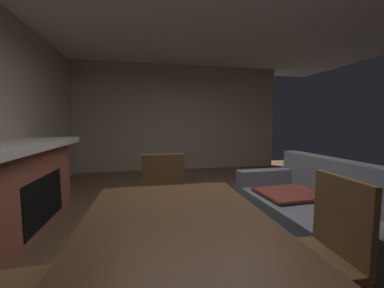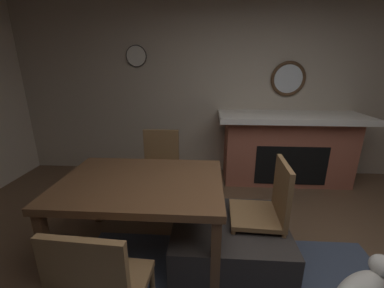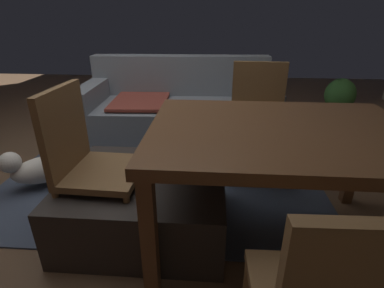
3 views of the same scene
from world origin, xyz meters
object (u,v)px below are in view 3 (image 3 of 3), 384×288
at_px(dining_chair_west, 87,157).
at_px(potted_plant, 339,97).
at_px(dining_table, 280,142).
at_px(tv_remote, 118,171).
at_px(small_dog, 42,168).
at_px(dining_chair_north, 258,114).
at_px(ottoman_coffee_table, 146,202).
at_px(couch, 179,111).

relative_size(dining_chair_west, potted_plant, 1.65).
distance_m(dining_table, potted_plant, 2.53).
bearing_deg(tv_remote, small_dog, 146.11).
distance_m(dining_chair_north, small_dog, 1.79).
bearing_deg(dining_chair_north, potted_plant, 47.82).
bearing_deg(dining_chair_north, dining_table, -90.33).
xyz_separation_m(dining_chair_north, potted_plant, (1.19, 1.32, -0.19)).
distance_m(ottoman_coffee_table, dining_table, 0.91).
height_order(couch, potted_plant, couch).
relative_size(tv_remote, small_dog, 0.29).
xyz_separation_m(ottoman_coffee_table, tv_remote, (-0.17, 0.04, 0.20)).
relative_size(potted_plant, small_dog, 1.02).
distance_m(dining_table, small_dog, 1.83).
distance_m(couch, dining_table, 1.78).
relative_size(ottoman_coffee_table, tv_remote, 6.13).
bearing_deg(dining_chair_west, small_dog, 142.87).
distance_m(tv_remote, potted_plant, 3.02).
bearing_deg(ottoman_coffee_table, dining_table, -3.97).
bearing_deg(tv_remote, ottoman_coffee_table, -19.71).
relative_size(dining_chair_north, potted_plant, 1.65).
bearing_deg(dining_table, potted_plant, 61.50).
bearing_deg(potted_plant, couch, -162.07).
xyz_separation_m(tv_remote, potted_plant, (2.15, 2.12, -0.05)).
height_order(couch, tv_remote, couch).
relative_size(dining_chair_north, small_dog, 1.68).
height_order(tv_remote, dining_chair_west, dining_chair_west).
xyz_separation_m(couch, dining_table, (0.74, -1.58, 0.35)).
xyz_separation_m(couch, potted_plant, (1.94, 0.63, 0.03)).
height_order(dining_chair_west, dining_chair_north, same).
height_order(tv_remote, small_dog, tv_remote).
bearing_deg(small_dog, dining_chair_west, -37.13).
relative_size(couch, dining_chair_west, 2.17).
xyz_separation_m(potted_plant, small_dog, (-2.90, -1.75, -0.16)).
bearing_deg(tv_remote, potted_plant, 37.02).
distance_m(couch, dining_chair_west, 1.63).
bearing_deg(tv_remote, dining_chair_north, 32.41).
bearing_deg(potted_plant, tv_remote, -135.41).
height_order(tv_remote, dining_chair_north, dining_chair_north).
relative_size(couch, ottoman_coffee_table, 2.06).
relative_size(dining_chair_west, small_dog, 1.68).
bearing_deg(dining_table, tv_remote, 174.51).
xyz_separation_m(tv_remote, dining_chair_west, (-0.14, -0.09, 0.14)).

